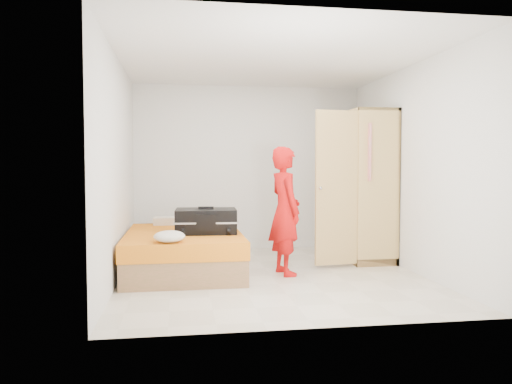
{
  "coord_description": "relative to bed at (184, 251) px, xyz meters",
  "views": [
    {
      "loc": [
        -1.1,
        -5.91,
        1.34
      ],
      "look_at": [
        -0.12,
        0.4,
        1.0
      ],
      "focal_mm": 35.0,
      "sensor_mm": 36.0,
      "label": 1
    }
  ],
  "objects": [
    {
      "name": "room",
      "position": [
        1.05,
        -0.42,
        1.05
      ],
      "size": [
        4.0,
        4.02,
        2.6
      ],
      "color": "beige",
      "rests_on": "ground"
    },
    {
      "name": "bed",
      "position": [
        0.0,
        0.0,
        0.0
      ],
      "size": [
        1.42,
        2.02,
        0.5
      ],
      "color": "#9E6847",
      "rests_on": "ground"
    },
    {
      "name": "wardrobe",
      "position": [
        2.5,
        0.43,
        0.75
      ],
      "size": [
        1.17,
        1.26,
        2.1
      ],
      "color": "tan",
      "rests_on": "ground"
    },
    {
      "name": "person",
      "position": [
        1.23,
        -0.37,
        0.53
      ],
      "size": [
        0.48,
        0.64,
        1.57
      ],
      "primitive_type": "imported",
      "rotation": [
        0.0,
        0.0,
        1.77
      ],
      "color": "red",
      "rests_on": "ground"
    },
    {
      "name": "suitcase",
      "position": [
        0.28,
        -0.12,
        0.4
      ],
      "size": [
        0.79,
        0.61,
        0.33
      ],
      "rotation": [
        0.0,
        0.0,
        -0.05
      ],
      "color": "black",
      "rests_on": "bed"
    },
    {
      "name": "round_cushion",
      "position": [
        -0.16,
        -0.85,
        0.31
      ],
      "size": [
        0.34,
        0.34,
        0.13
      ],
      "primitive_type": "ellipsoid",
      "color": "white",
      "rests_on": "bed"
    },
    {
      "name": "pillow",
      "position": [
        -0.12,
        0.85,
        0.3
      ],
      "size": [
        0.59,
        0.31,
        0.11
      ],
      "primitive_type": "cube",
      "rotation": [
        0.0,
        0.0,
        -0.02
      ],
      "color": "white",
      "rests_on": "bed"
    }
  ]
}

